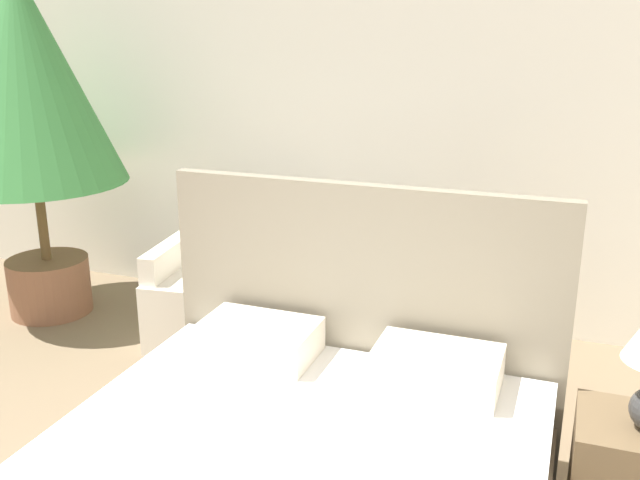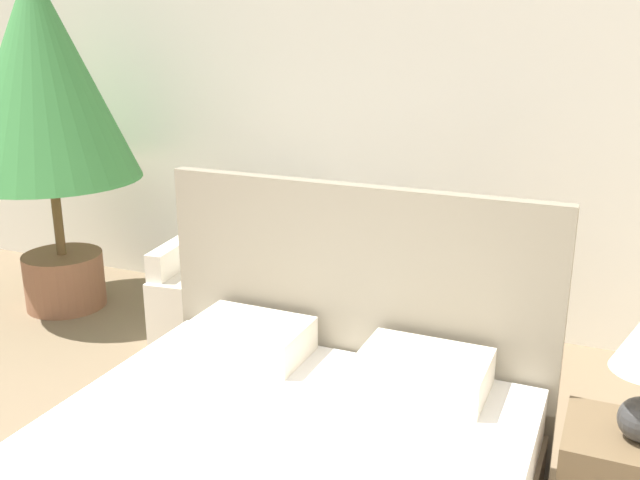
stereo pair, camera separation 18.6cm
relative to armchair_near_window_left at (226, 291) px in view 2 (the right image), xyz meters
name	(u,v)px [view 2 (the right image)]	position (x,y,z in m)	size (l,w,h in m)	color
wall_back	(433,85)	(1.02, 0.69, 1.19)	(10.00, 0.06, 2.90)	silver
armchair_near_window_left	(226,291)	(0.00, 0.00, 0.00)	(0.74, 0.77, 0.87)	silver
armchair_near_window_right	(371,316)	(0.92, 0.00, 0.00)	(0.72, 0.76, 0.87)	silver
potted_palm	(43,86)	(-1.19, -0.06, 1.16)	(1.10, 1.10, 2.15)	brown
side_table	(292,313)	(0.46, -0.04, -0.05)	(0.33, 0.33, 0.44)	#B7AD93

